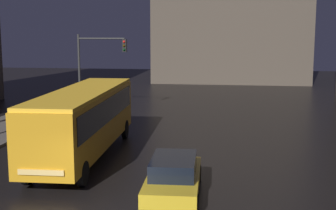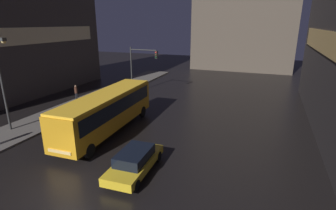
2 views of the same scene
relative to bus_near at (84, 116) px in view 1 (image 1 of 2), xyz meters
name	(u,v)px [view 1 (image 1 of 2)]	position (x,y,z in m)	size (l,w,h in m)	color
bus_near	(84,116)	(0.00, 0.00, 0.00)	(2.89, 11.36, 3.24)	orange
car_taxi	(174,175)	(4.88, -4.62, -1.27)	(2.09, 4.81, 1.41)	gold
traffic_light_main	(96,60)	(-2.82, 11.58, 1.94)	(3.62, 0.35, 5.75)	#2D2D2D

